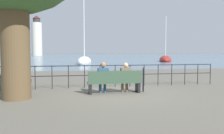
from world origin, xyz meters
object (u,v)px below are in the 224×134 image
object	(u,v)px
seated_person_left	(103,76)
seated_person_right	(125,76)
park_bench	(115,82)
closed_umbrella	(143,78)
sailboat_2	(165,60)
sailboat_0	(84,61)
harbor_lighthouse	(37,37)

from	to	relation	value
seated_person_left	seated_person_right	bearing A→B (deg)	0.12
seated_person_left	park_bench	bearing A→B (deg)	-9.83
closed_umbrella	sailboat_2	world-z (taller)	sailboat_2
seated_person_right	sailboat_2	size ratio (longest dim) A/B	0.14
park_bench	seated_person_left	bearing A→B (deg)	170.17
closed_umbrella	sailboat_0	xyz separation A→B (m)	(-0.73, 23.35, -0.20)
seated_person_left	closed_umbrella	size ratio (longest dim) A/B	1.20
sailboat_2	seated_person_right	bearing A→B (deg)	-93.23
sailboat_2	sailboat_0	bearing A→B (deg)	-134.60
seated_person_left	harbor_lighthouse	distance (m)	131.58
closed_umbrella	harbor_lighthouse	bearing A→B (deg)	99.28
sailboat_0	sailboat_2	xyz separation A→B (m)	(15.41, 5.84, -0.03)
park_bench	sailboat_2	distance (m)	33.35
seated_person_right	closed_umbrella	distance (m)	0.78
seated_person_left	sailboat_0	bearing A→B (deg)	87.65
park_bench	sailboat_0	size ratio (longest dim) A/B	0.19
closed_umbrella	sailboat_2	xyz separation A→B (m)	(14.68, 29.19, -0.23)
seated_person_left	sailboat_2	size ratio (longest dim) A/B	0.14
sailboat_2	harbor_lighthouse	distance (m)	107.23
sailboat_0	harbor_lighthouse	bearing A→B (deg)	114.75
sailboat_0	sailboat_2	size ratio (longest dim) A/B	1.29
seated_person_left	sailboat_0	distance (m)	23.41
park_bench	sailboat_0	distance (m)	23.47
seated_person_left	seated_person_right	xyz separation A→B (m)	(0.92, 0.00, -0.02)
seated_person_left	harbor_lighthouse	xyz separation A→B (m)	(-19.49, 129.71, 10.44)
seated_person_right	sailboat_0	bearing A→B (deg)	89.90
seated_person_right	seated_person_left	bearing A→B (deg)	-179.88
park_bench	closed_umbrella	xyz separation A→B (m)	(1.23, 0.12, 0.13)
park_bench	seated_person_left	xyz separation A→B (m)	(-0.46, 0.08, 0.24)
closed_umbrella	sailboat_0	size ratio (longest dim) A/B	0.09
park_bench	seated_person_left	distance (m)	0.52
park_bench	harbor_lighthouse	distance (m)	131.75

